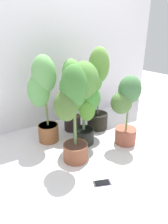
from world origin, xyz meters
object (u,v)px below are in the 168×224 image
at_px(potted_plant_front_left, 72,110).
at_px(cell_phone, 102,183).
at_px(potted_plant_back_right, 97,87).
at_px(potted_plant_back_center, 73,91).
at_px(potted_plant_front_right, 126,107).
at_px(potted_plant_center, 84,96).
at_px(potted_plant_back_left, 43,93).

distance_m(potted_plant_front_left, cell_phone, 0.66).
bearing_deg(potted_plant_back_right, potted_plant_back_center, 155.69).
bearing_deg(potted_plant_back_right, cell_phone, -123.08).
bearing_deg(potted_plant_back_center, potted_plant_front_left, -119.83).
bearing_deg(potted_plant_back_center, potted_plant_front_right, -62.38).
bearing_deg(potted_plant_front_right, potted_plant_back_right, 94.77).
distance_m(potted_plant_center, potted_plant_front_right, 0.45).
height_order(potted_plant_center, potted_plant_back_center, potted_plant_center).
xyz_separation_m(potted_plant_center, potted_plant_front_left, (-0.26, -0.21, -0.03)).
relative_size(potted_plant_center, potted_plant_back_center, 1.02).
xyz_separation_m(potted_plant_back_left, potted_plant_back_center, (0.39, 0.07, -0.05)).
height_order(potted_plant_center, potted_plant_front_right, potted_plant_center).
height_order(potted_plant_center, potted_plant_back_left, potted_plant_back_left).
xyz_separation_m(potted_plant_front_left, potted_plant_back_center, (0.31, 0.55, -0.02)).
relative_size(potted_plant_back_right, cell_phone, 6.24).
xyz_separation_m(potted_plant_front_left, cell_phone, (0.04, -0.40, -0.52)).
distance_m(potted_plant_center, potted_plant_back_right, 0.39).
height_order(potted_plant_back_right, potted_plant_front_right, potted_plant_back_right).
height_order(potted_plant_back_left, potted_plant_front_right, potted_plant_back_left).
distance_m(potted_plant_front_left, potted_plant_front_right, 0.62).
bearing_deg(potted_plant_back_left, potted_plant_center, -38.41).
xyz_separation_m(potted_plant_center, cell_phone, (-0.22, -0.61, -0.54)).
bearing_deg(potted_plant_front_right, cell_phone, -147.46).
xyz_separation_m(potted_plant_front_right, potted_plant_back_center, (-0.30, 0.58, 0.08)).
bearing_deg(potted_plant_back_center, potted_plant_back_left, -169.07).
relative_size(potted_plant_center, potted_plant_back_right, 0.89).
height_order(potted_plant_front_right, potted_plant_back_center, potted_plant_back_center).
distance_m(potted_plant_front_right, cell_phone, 0.81).
height_order(potted_plant_back_right, cell_phone, potted_plant_back_right).
height_order(potted_plant_back_left, potted_plant_front_left, potted_plant_back_left).
distance_m(potted_plant_center, potted_plant_back_left, 0.42).
bearing_deg(cell_phone, potted_plant_back_left, -150.89).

